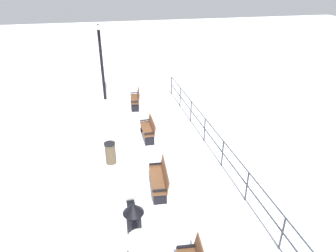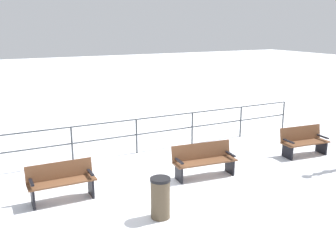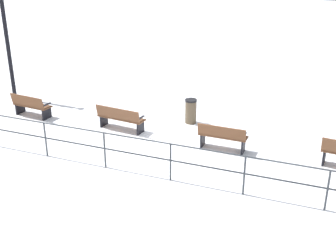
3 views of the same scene
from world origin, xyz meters
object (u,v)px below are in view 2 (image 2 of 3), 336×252
(bench_third, at_px, (204,160))
(trash_bin, at_px, (160,198))
(bench_fourth, at_px, (304,141))
(bench_second, at_px, (61,181))

(bench_third, height_order, trash_bin, trash_bin)
(bench_third, xyz_separation_m, trash_bin, (1.52, -2.02, -0.02))
(bench_third, relative_size, bench_fourth, 1.13)
(bench_third, bearing_deg, trash_bin, -47.43)
(bench_second, distance_m, bench_fourth, 7.28)
(bench_second, bearing_deg, trash_bin, 43.40)
(bench_fourth, xyz_separation_m, trash_bin, (1.57, -5.65, -0.00))
(bench_second, bearing_deg, bench_third, 86.86)
(bench_second, height_order, trash_bin, trash_bin)
(bench_second, xyz_separation_m, bench_fourth, (0.20, 7.28, -0.03))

